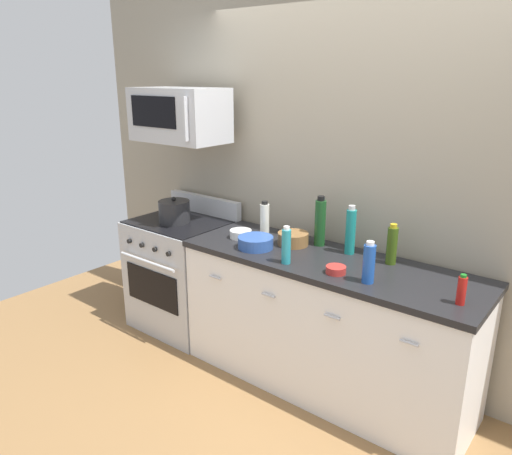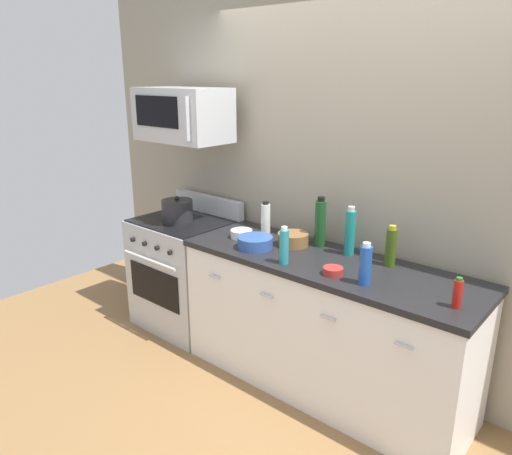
# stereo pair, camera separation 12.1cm
# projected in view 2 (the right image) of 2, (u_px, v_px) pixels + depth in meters

# --- Properties ---
(ground_plane) EXTENTS (6.09, 6.09, 0.00)m
(ground_plane) POSITION_uv_depth(u_px,v_px,m) (320.00, 385.00, 3.36)
(ground_plane) COLOR olive
(back_wall) EXTENTS (5.07, 0.10, 2.70)m
(back_wall) POSITION_uv_depth(u_px,v_px,m) (363.00, 183.00, 3.25)
(back_wall) COLOR #9E937F
(back_wall) RESTS_ON ground_plane
(counter_unit) EXTENTS (1.98, 0.66, 0.92)m
(counter_unit) POSITION_uv_depth(u_px,v_px,m) (323.00, 325.00, 3.22)
(counter_unit) COLOR white
(counter_unit) RESTS_ON ground_plane
(range_oven) EXTENTS (0.76, 0.69, 1.07)m
(range_oven) POSITION_uv_depth(u_px,v_px,m) (185.00, 272.00, 4.07)
(range_oven) COLOR #B7BABF
(range_oven) RESTS_ON ground_plane
(microwave) EXTENTS (0.74, 0.44, 0.40)m
(microwave) POSITION_uv_depth(u_px,v_px,m) (183.00, 115.00, 3.72)
(microwave) COLOR #B7BABF
(bottle_hot_sauce_red) EXTENTS (0.05, 0.05, 0.16)m
(bottle_hot_sauce_red) POSITION_uv_depth(u_px,v_px,m) (458.00, 293.00, 2.44)
(bottle_hot_sauce_red) COLOR #B21914
(bottle_hot_sauce_red) RESTS_ON countertop_slab
(bottle_vinegar_white) EXTENTS (0.07, 0.07, 0.26)m
(bottle_vinegar_white) POSITION_uv_depth(u_px,v_px,m) (266.00, 219.00, 3.52)
(bottle_vinegar_white) COLOR silver
(bottle_vinegar_white) RESTS_ON countertop_slab
(bottle_sparkling_teal) EXTENTS (0.07, 0.07, 0.33)m
(bottle_sparkling_teal) POSITION_uv_depth(u_px,v_px,m) (350.00, 232.00, 3.14)
(bottle_sparkling_teal) COLOR #197F7A
(bottle_sparkling_teal) RESTS_ON countertop_slab
(bottle_soda_blue) EXTENTS (0.07, 0.07, 0.25)m
(bottle_soda_blue) POSITION_uv_depth(u_px,v_px,m) (365.00, 265.00, 2.70)
(bottle_soda_blue) COLOR #1E4CA5
(bottle_soda_blue) RESTS_ON countertop_slab
(bottle_dish_soap) EXTENTS (0.06, 0.06, 0.24)m
(bottle_dish_soap) POSITION_uv_depth(u_px,v_px,m) (284.00, 246.00, 3.00)
(bottle_dish_soap) COLOR teal
(bottle_dish_soap) RESTS_ON countertop_slab
(bottle_wine_green) EXTENTS (0.08, 0.08, 0.35)m
(bottle_wine_green) POSITION_uv_depth(u_px,v_px,m) (320.00, 223.00, 3.30)
(bottle_wine_green) COLOR #19471E
(bottle_wine_green) RESTS_ON countertop_slab
(bottle_olive_oil) EXTENTS (0.06, 0.06, 0.26)m
(bottle_olive_oil) POSITION_uv_depth(u_px,v_px,m) (391.00, 247.00, 2.97)
(bottle_olive_oil) COLOR #385114
(bottle_olive_oil) RESTS_ON countertop_slab
(bowl_white_ceramic) EXTENTS (0.16, 0.16, 0.06)m
(bowl_white_ceramic) POSITION_uv_depth(u_px,v_px,m) (241.00, 233.00, 3.51)
(bowl_white_ceramic) COLOR white
(bowl_white_ceramic) RESTS_ON countertop_slab
(bowl_red_small) EXTENTS (0.12, 0.12, 0.04)m
(bowl_red_small) POSITION_uv_depth(u_px,v_px,m) (333.00, 271.00, 2.86)
(bowl_red_small) COLOR #B72D28
(bowl_red_small) RESTS_ON countertop_slab
(bowl_wooden_salad) EXTENTS (0.21, 0.21, 0.09)m
(bowl_wooden_salad) POSITION_uv_depth(u_px,v_px,m) (293.00, 239.00, 3.35)
(bowl_wooden_salad) COLOR brown
(bowl_wooden_salad) RESTS_ON countertop_slab
(bowl_blue_mixing) EXTENTS (0.24, 0.24, 0.08)m
(bowl_blue_mixing) POSITION_uv_depth(u_px,v_px,m) (255.00, 242.00, 3.30)
(bowl_blue_mixing) COLOR #2D519E
(bowl_blue_mixing) RESTS_ON countertop_slab
(stockpot) EXTENTS (0.25, 0.25, 0.21)m
(stockpot) POSITION_uv_depth(u_px,v_px,m) (177.00, 211.00, 3.87)
(stockpot) COLOR #262628
(stockpot) RESTS_ON range_oven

